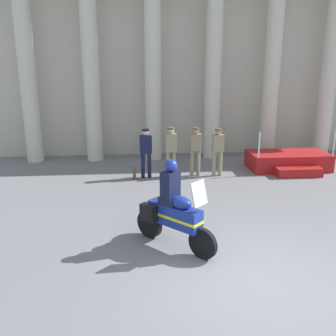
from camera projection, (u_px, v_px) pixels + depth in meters
name	position (u px, v px, depth m)	size (l,w,h in m)	color
ground_plane	(257.00, 282.00, 6.56)	(28.00, 28.00, 0.00)	slate
colonnade_backdrop	(211.00, 55.00, 14.75)	(18.39, 1.48, 7.92)	beige
reviewing_stand	(288.00, 161.00, 13.48)	(2.84, 1.95, 1.51)	#A51919
officer_in_row_0	(146.00, 149.00, 12.31)	(0.41, 0.27, 1.67)	#141938
officer_in_row_1	(171.00, 148.00, 12.44)	(0.41, 0.27, 1.70)	gray
officer_in_row_2	(196.00, 148.00, 12.53)	(0.41, 0.27, 1.68)	#847A5B
officer_in_row_3	(218.00, 148.00, 12.53)	(0.41, 0.27, 1.65)	gray
motorcycle_with_rider	(172.00, 211.00, 7.64)	(1.55, 1.58, 1.90)	black
briefcase_on_ground	(134.00, 173.00, 12.41)	(0.10, 0.32, 0.36)	brown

